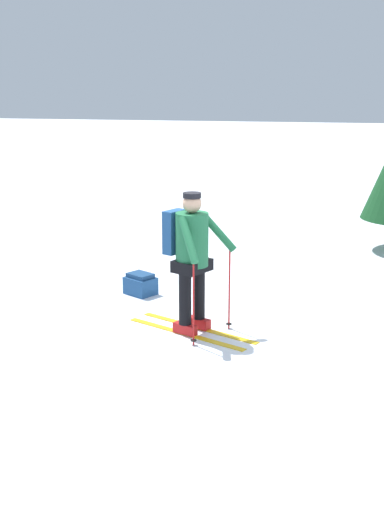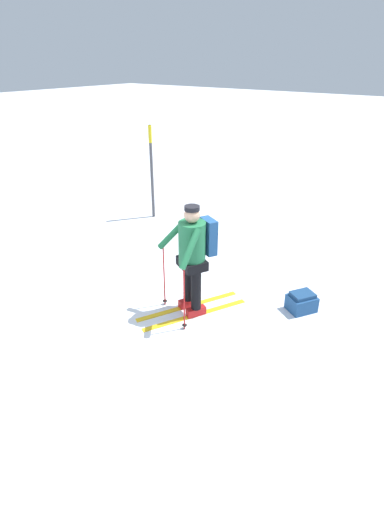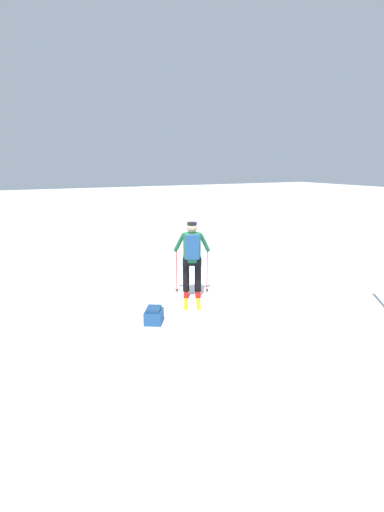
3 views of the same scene
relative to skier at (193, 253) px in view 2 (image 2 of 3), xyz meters
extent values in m
plane|color=white|center=(0.58, -0.04, -1.00)|extent=(80.00, 80.00, 0.00)
cube|color=gold|center=(0.08, 0.11, -0.99)|extent=(1.58, 0.85, 0.01)
cube|color=red|center=(0.08, 0.11, -0.93)|extent=(0.32, 0.23, 0.12)
cylinder|color=black|center=(0.08, 0.11, -0.51)|extent=(0.15, 0.15, 0.70)
cube|color=gold|center=(-0.04, -0.13, -0.99)|extent=(1.58, 0.85, 0.01)
cube|color=red|center=(-0.04, -0.13, -0.93)|extent=(0.32, 0.23, 0.12)
cylinder|color=black|center=(-0.04, -0.13, -0.51)|extent=(0.15, 0.15, 0.70)
cube|color=black|center=(0.02, -0.01, -0.16)|extent=(0.48, 0.52, 0.14)
cylinder|color=#1E663D|center=(0.02, -0.01, 0.15)|extent=(0.39, 0.39, 0.64)
sphere|color=tan|center=(0.02, -0.01, 0.59)|extent=(0.22, 0.22, 0.22)
cylinder|color=black|center=(0.02, -0.01, 0.68)|extent=(0.21, 0.21, 0.06)
cube|color=navy|center=(-0.22, 0.11, 0.21)|extent=(0.26, 0.33, 0.52)
cylinder|color=red|center=(0.44, 0.17, -0.47)|extent=(0.02, 0.02, 1.05)
cylinder|color=black|center=(0.44, 0.17, -0.94)|extent=(0.07, 0.07, 0.01)
cylinder|color=#1E663D|center=(0.30, 0.17, 0.23)|extent=(0.46, 0.11, 0.50)
cylinder|color=red|center=(0.13, -0.46, -0.47)|extent=(0.02, 0.02, 1.05)
cylinder|color=black|center=(0.13, -0.46, -0.94)|extent=(0.07, 0.07, 0.01)
cylinder|color=#1E663D|center=(0.04, -0.34, 0.23)|extent=(0.33, 0.43, 0.50)
cube|color=navy|center=(-1.00, 1.33, -0.87)|extent=(0.51, 0.49, 0.25)
cube|color=navy|center=(-1.00, 1.33, -0.72)|extent=(0.42, 0.40, 0.06)
cylinder|color=#4C4C51|center=(-2.67, -3.17, 0.08)|extent=(0.07, 0.07, 2.16)
cylinder|color=yellow|center=(-2.67, -3.17, 0.97)|extent=(0.08, 0.08, 0.39)
camera|label=1|loc=(1.65, -8.04, 2.04)|focal=50.00mm
camera|label=2|loc=(4.14, 3.05, 2.54)|focal=28.00mm
camera|label=3|loc=(-7.66, 3.94, 1.99)|focal=28.00mm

